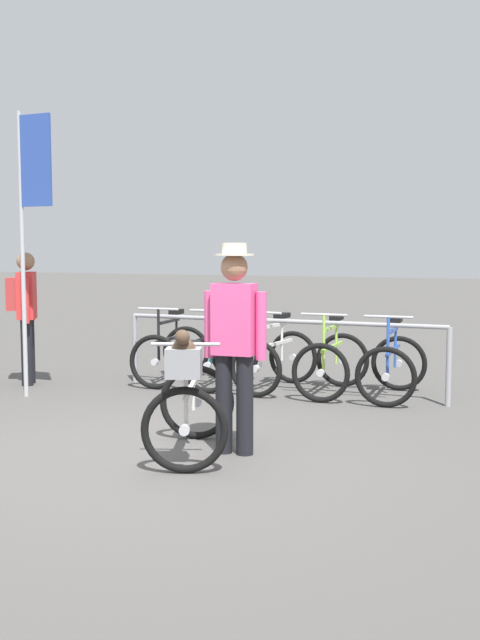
# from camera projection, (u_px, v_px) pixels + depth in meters

# --- Properties ---
(ground_plane) EXTENTS (80.00, 80.00, 0.00)m
(ground_plane) POSITION_uv_depth(u_px,v_px,m) (166.00, 455.00, 6.05)
(ground_plane) COLOR #514F4C
(bike_rack_rail) EXTENTS (3.91, 0.13, 0.88)m
(bike_rack_rail) POSITION_uv_depth(u_px,v_px,m) (279.00, 335.00, 8.61)
(bike_rack_rail) COLOR #99999E
(bike_rack_rail) RESTS_ON ground
(racked_bike_black) EXTENTS (0.78, 1.17, 0.97)m
(racked_bike_black) POSITION_uv_depth(u_px,v_px,m) (171.00, 353.00, 9.38)
(racked_bike_black) COLOR black
(racked_bike_black) RESTS_ON ground
(racked_bike_teal) EXTENTS (0.77, 1.15, 0.97)m
(racked_bike_teal) POSITION_uv_depth(u_px,v_px,m) (222.00, 356.00, 9.11)
(racked_bike_teal) COLOR black
(racked_bike_teal) RESTS_ON ground
(racked_bike_white) EXTENTS (0.75, 1.15, 0.97)m
(racked_bike_white) POSITION_uv_depth(u_px,v_px,m) (275.00, 359.00, 8.84)
(racked_bike_white) COLOR black
(racked_bike_white) RESTS_ON ground
(racked_bike_lime) EXTENTS (0.70, 1.12, 0.97)m
(racked_bike_lime) POSITION_uv_depth(u_px,v_px,m) (332.00, 363.00, 8.57)
(racked_bike_lime) COLOR black
(racked_bike_lime) RESTS_ON ground
(racked_bike_blue) EXTENTS (0.73, 1.16, 0.98)m
(racked_bike_blue) POSITION_uv_depth(u_px,v_px,m) (393.00, 366.00, 8.31)
(racked_bike_blue) COLOR black
(racked_bike_blue) RESTS_ON ground
(featured_bicycle) EXTENTS (1.01, 1.26, 1.09)m
(featured_bicycle) POSITION_uv_depth(u_px,v_px,m) (190.00, 399.00, 5.90)
(featured_bicycle) COLOR black
(featured_bicycle) RESTS_ON ground
(person_with_featured_bike) EXTENTS (0.53, 0.32, 1.72)m
(person_with_featured_bike) POSITION_uv_depth(u_px,v_px,m) (234.00, 339.00, 6.02)
(person_with_featured_bike) COLOR black
(person_with_featured_bike) RESTS_ON ground
(pedestrian_with_backpack) EXTENTS (0.44, 0.47, 1.64)m
(pedestrian_with_backpack) POSITION_uv_depth(u_px,v_px,m) (25.00, 309.00, 9.16)
(pedestrian_with_backpack) COLOR black
(pedestrian_with_backpack) RESTS_ON ground
(banner_flag) EXTENTS (0.45, 0.05, 3.20)m
(banner_flag) POSITION_uv_depth(u_px,v_px,m) (30.00, 199.00, 8.22)
(banner_flag) COLOR #B2B2B7
(banner_flag) RESTS_ON ground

